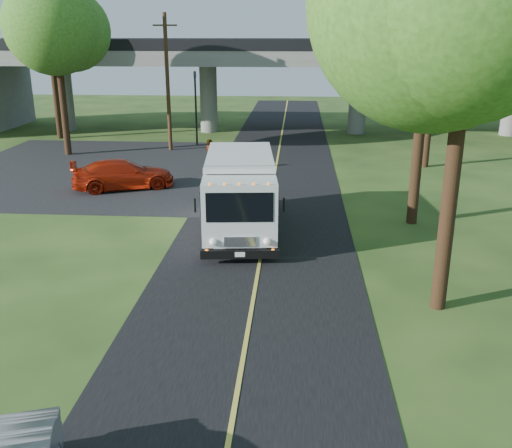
# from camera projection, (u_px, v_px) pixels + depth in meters

# --- Properties ---
(ground) EXTENTS (120.00, 120.00, 0.00)m
(ground) POSITION_uv_depth(u_px,v_px,m) (250.00, 316.00, 16.36)
(ground) COLOR #243F16
(ground) RESTS_ON ground
(road) EXTENTS (7.00, 90.00, 0.02)m
(road) POSITION_uv_depth(u_px,v_px,m) (268.00, 212.00, 25.81)
(road) COLOR black
(road) RESTS_ON ground
(parking_lot) EXTENTS (16.00, 18.00, 0.01)m
(parking_lot) POSITION_uv_depth(u_px,v_px,m) (92.00, 169.00, 34.12)
(parking_lot) COLOR black
(parking_lot) RESTS_ON ground
(lane_line) EXTENTS (0.12, 90.00, 0.01)m
(lane_line) POSITION_uv_depth(u_px,v_px,m) (268.00, 212.00, 25.80)
(lane_line) COLOR gold
(lane_line) RESTS_ON road
(overpass) EXTENTS (54.00, 10.00, 7.30)m
(overpass) POSITION_uv_depth(u_px,v_px,m) (283.00, 75.00, 45.16)
(overpass) COLOR slate
(overpass) RESTS_ON ground
(traffic_signal) EXTENTS (0.18, 0.22, 5.20)m
(traffic_signal) POSITION_uv_depth(u_px,v_px,m) (196.00, 100.00, 40.33)
(traffic_signal) COLOR black
(traffic_signal) RESTS_ON ground
(utility_pole) EXTENTS (1.60, 0.26, 9.00)m
(utility_pole) POSITION_uv_depth(u_px,v_px,m) (168.00, 82.00, 38.10)
(utility_pole) COLOR #472D19
(utility_pole) RESTS_ON ground
(tree_right_far) EXTENTS (5.77, 5.67, 10.99)m
(tree_right_far) POSITION_uv_depth(u_px,v_px,m) (443.00, 22.00, 31.84)
(tree_right_far) COLOR #382314
(tree_right_far) RESTS_ON ground
(tree_left_lot) EXTENTS (5.60, 5.50, 10.50)m
(tree_left_lot) POSITION_uv_depth(u_px,v_px,m) (58.00, 30.00, 35.42)
(tree_left_lot) COLOR #382314
(tree_left_lot) RESTS_ON ground
(tree_left_far) EXTENTS (5.26, 5.16, 9.89)m
(tree_left_far) POSITION_uv_depth(u_px,v_px,m) (51.00, 37.00, 41.45)
(tree_left_far) COLOR #382314
(tree_left_far) RESTS_ON ground
(step_van) EXTENTS (3.38, 7.55, 3.08)m
(step_van) POSITION_uv_depth(u_px,v_px,m) (240.00, 192.00, 22.82)
(step_van) COLOR silver
(step_van) RESTS_ON ground
(red_sedan) EXTENTS (5.61, 3.93, 1.51)m
(red_sedan) POSITION_uv_depth(u_px,v_px,m) (123.00, 174.00, 29.59)
(red_sedan) COLOR #A51E0A
(red_sedan) RESTS_ON ground
(pedestrian) EXTENTS (0.82, 0.80, 1.90)m
(pedestrian) POSITION_uv_depth(u_px,v_px,m) (210.00, 155.00, 33.19)
(pedestrian) COLOR gray
(pedestrian) RESTS_ON ground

